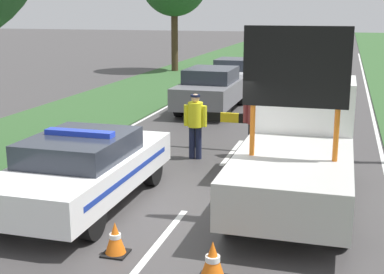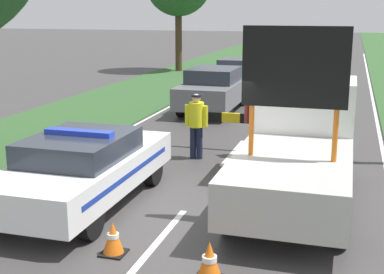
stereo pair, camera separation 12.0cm
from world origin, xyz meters
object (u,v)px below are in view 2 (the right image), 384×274
(road_barrier, at_px, (240,120))
(police_officer, at_px, (196,120))
(police_car, at_px, (84,167))
(traffic_cone_centre_front, at_px, (209,262))
(queued_car_suv_grey, at_px, (214,89))
(pedestrian_civilian, at_px, (256,118))
(queued_car_sedan_silver, at_px, (238,73))
(work_truck, at_px, (299,145))
(traffic_cone_near_police, at_px, (113,238))

(road_barrier, xyz_separation_m, police_officer, (-0.89, -1.10, 0.16))
(road_barrier, bearing_deg, police_car, -118.98)
(traffic_cone_centre_front, xyz_separation_m, queued_car_suv_grey, (-3.09, 12.46, 0.52))
(pedestrian_civilian, bearing_deg, police_car, -148.49)
(queued_car_suv_grey, relative_size, queued_car_sedan_silver, 1.17)
(queued_car_suv_grey, bearing_deg, work_truck, 114.32)
(road_barrier, xyz_separation_m, traffic_cone_near_police, (-0.62, -6.68, -0.56))
(pedestrian_civilian, distance_m, queued_car_sedan_silver, 11.58)
(road_barrier, xyz_separation_m, pedestrian_civilian, (0.51, -0.50, 0.19))
(queued_car_suv_grey, bearing_deg, queued_car_sedan_silver, -87.60)
(police_officer, bearing_deg, pedestrian_civilian, 178.80)
(work_truck, distance_m, traffic_cone_near_police, 4.30)
(police_officer, bearing_deg, police_car, 48.21)
(police_officer, relative_size, queued_car_sedan_silver, 0.42)
(work_truck, relative_size, queued_car_sedan_silver, 1.32)
(queued_car_sedan_silver, bearing_deg, police_officer, 96.71)
(police_car, bearing_deg, queued_car_suv_grey, 93.83)
(work_truck, relative_size, police_officer, 3.17)
(queued_car_sedan_silver, bearing_deg, work_truck, 106.42)
(work_truck, distance_m, queued_car_suv_grey, 9.47)
(police_car, height_order, traffic_cone_near_police, police_car)
(queued_car_sedan_silver, bearing_deg, traffic_cone_near_police, 95.47)
(work_truck, height_order, police_officer, work_truck)
(work_truck, bearing_deg, police_car, 20.89)
(road_barrier, height_order, queued_car_sedan_silver, queued_car_sedan_silver)
(police_officer, distance_m, traffic_cone_near_police, 5.64)
(police_car, height_order, queued_car_sedan_silver, police_car)
(police_officer, distance_m, queued_car_sedan_silver, 11.92)
(traffic_cone_near_police, xyz_separation_m, queued_car_suv_grey, (-1.44, 12.05, 0.56))
(police_car, distance_m, traffic_cone_centre_front, 3.86)
(pedestrian_civilian, bearing_deg, traffic_cone_centre_front, -113.31)
(road_barrier, relative_size, police_officer, 1.79)
(road_barrier, height_order, queued_car_suv_grey, queued_car_suv_grey)
(police_car, xyz_separation_m, traffic_cone_centre_front, (3.09, -2.27, -0.45))
(queued_car_sedan_silver, bearing_deg, queued_car_suv_grey, 92.40)
(work_truck, xyz_separation_m, road_barrier, (-1.84, 3.26, -0.27))
(police_car, height_order, road_barrier, police_car)
(police_officer, xyz_separation_m, pedestrian_civilian, (1.41, 0.60, 0.03))
(police_car, relative_size, traffic_cone_centre_front, 7.91)
(work_truck, distance_m, pedestrian_civilian, 3.06)
(work_truck, bearing_deg, queued_car_suv_grey, -66.73)
(work_truck, height_order, queued_car_suv_grey, work_truck)
(road_barrier, distance_m, police_officer, 1.43)
(police_car, bearing_deg, traffic_cone_centre_front, -32.43)
(traffic_cone_near_police, distance_m, queued_car_suv_grey, 12.15)
(traffic_cone_near_police, bearing_deg, police_car, 127.90)
(traffic_cone_near_police, xyz_separation_m, traffic_cone_centre_front, (1.64, -0.41, 0.04))
(traffic_cone_near_police, relative_size, queued_car_suv_grey, 0.11)
(police_car, height_order, pedestrian_civilian, pedestrian_civilian)
(traffic_cone_centre_front, distance_m, queued_car_sedan_silver, 18.14)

